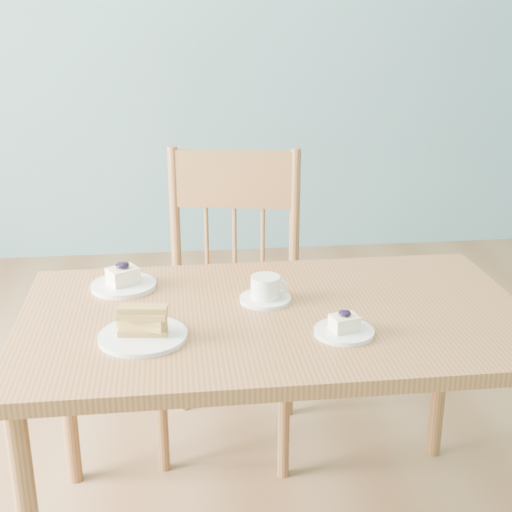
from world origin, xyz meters
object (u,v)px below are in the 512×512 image
at_px(dining_chair, 230,301).
at_px(cheesecake_plate_far, 123,281).
at_px(cheesecake_plate_near, 344,328).
at_px(dining_table, 275,337).
at_px(coffee_cup, 266,290).
at_px(biscotti_plate, 143,328).

relative_size(dining_chair, cheesecake_plate_far, 5.55).
relative_size(dining_chair, cheesecake_plate_near, 6.88).
bearing_deg(cheesecake_plate_near, dining_table, 135.57).
height_order(cheesecake_plate_far, coffee_cup, cheesecake_plate_far).
bearing_deg(coffee_cup, biscotti_plate, -139.71).
relative_size(dining_table, dining_chair, 1.31).
distance_m(cheesecake_plate_near, biscotti_plate, 0.47).
height_order(cheesecake_plate_near, coffee_cup, coffee_cup).
xyz_separation_m(cheesecake_plate_near, cheesecake_plate_far, (-0.53, 0.35, 0.00)).
xyz_separation_m(dining_chair, biscotti_plate, (-0.25, -0.62, 0.21)).
bearing_deg(coffee_cup, cheesecake_plate_near, -44.57).
bearing_deg(dining_table, coffee_cup, 99.90).
bearing_deg(cheesecake_plate_near, dining_chair, 108.46).
xyz_separation_m(cheesecake_plate_far, biscotti_plate, (0.06, -0.32, 0.01)).
bearing_deg(dining_table, cheesecake_plate_far, 151.49).
relative_size(dining_chair, biscotti_plate, 4.73).
height_order(cheesecake_plate_near, cheesecake_plate_far, cheesecake_plate_far).
relative_size(dining_table, cheesecake_plate_near, 9.04).
bearing_deg(biscotti_plate, dining_chair, 68.12).
bearing_deg(biscotti_plate, cheesecake_plate_near, -3.63).
bearing_deg(cheesecake_plate_far, cheesecake_plate_near, -33.22).
bearing_deg(dining_chair, biscotti_plate, -100.37).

